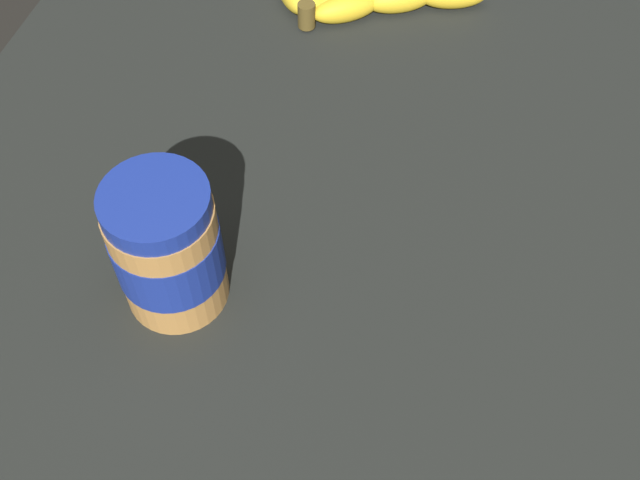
# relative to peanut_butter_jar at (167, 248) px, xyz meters

# --- Properties ---
(ground_plane) EXTENTS (0.91, 0.75, 0.03)m
(ground_plane) POSITION_rel_peanut_butter_jar_xyz_m (-0.09, 0.07, -0.08)
(ground_plane) COLOR black
(peanut_butter_jar) EXTENTS (0.09, 0.09, 0.13)m
(peanut_butter_jar) POSITION_rel_peanut_butter_jar_xyz_m (0.00, 0.00, 0.00)
(peanut_butter_jar) COLOR #BF8442
(peanut_butter_jar) RESTS_ON ground_plane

